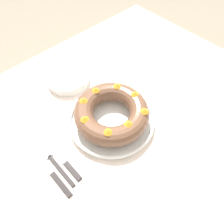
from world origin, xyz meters
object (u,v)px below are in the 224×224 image
(serving_knife, at_px, (53,174))
(bundt_cake, at_px, (112,112))
(serving_dish, at_px, (112,120))
(fork, at_px, (55,163))
(cake_knife, at_px, (66,163))
(side_bowl, at_px, (68,78))

(serving_knife, bearing_deg, bundt_cake, 5.45)
(bundt_cake, bearing_deg, serving_dish, 56.03)
(fork, height_order, serving_knife, serving_knife)
(serving_dish, distance_m, serving_knife, 0.27)
(serving_dish, bearing_deg, cake_knife, -175.26)
(fork, relative_size, side_bowl, 1.06)
(serving_dish, height_order, bundt_cake, bundt_cake)
(bundt_cake, distance_m, cake_knife, 0.23)
(bundt_cake, xyz_separation_m, cake_knife, (-0.22, -0.02, -0.06))
(bundt_cake, distance_m, serving_knife, 0.28)
(fork, bearing_deg, side_bowl, 42.33)
(bundt_cake, bearing_deg, side_bowl, 88.49)
(bundt_cake, xyz_separation_m, side_bowl, (0.01, 0.28, -0.04))
(serving_knife, bearing_deg, serving_dish, 5.45)
(fork, xyz_separation_m, cake_knife, (0.03, -0.03, -0.00))
(bundt_cake, relative_size, serving_knife, 1.23)
(serving_dish, xyz_separation_m, cake_knife, (-0.22, -0.02, -0.01))
(side_bowl, bearing_deg, serving_knife, -133.21)
(side_bowl, bearing_deg, serving_dish, -91.51)
(serving_dish, xyz_separation_m, fork, (-0.25, 0.01, -0.01))
(bundt_cake, bearing_deg, serving_knife, -175.75)
(fork, bearing_deg, serving_dish, -6.29)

